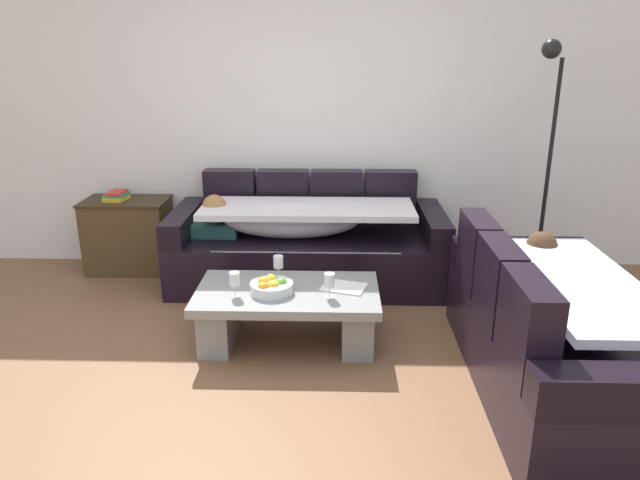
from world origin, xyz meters
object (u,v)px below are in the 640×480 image
floor_lamp (546,154)px  open_magazine (344,287)px  fruit_bowl (271,287)px  side_cabinet (129,235)px  couch_near_window (556,334)px  coffee_table (288,309)px  couch_along_wall (305,244)px  wine_glass_far_back (278,263)px  wine_glass_near_right (330,281)px  wine_glass_near_left (235,280)px  book_stack_on_cabinet (117,196)px

floor_lamp → open_magazine: bearing=-148.9°
fruit_bowl → side_cabinet: (-1.40, 1.36, -0.10)m
couch_near_window → floor_lamp: 1.70m
coffee_table → side_cabinet: 1.99m
couch_along_wall → coffee_table: bearing=-93.0°
open_magazine → wine_glass_far_back: bearing=178.8°
side_cabinet → open_magazine: bearing=-34.0°
couch_near_window → wine_glass_far_back: (-1.65, 0.69, 0.16)m
couch_along_wall → wine_glass_far_back: 0.91m
open_magazine → side_cabinet: side_cabinet is taller
fruit_bowl → couch_near_window: bearing=-14.8°
wine_glass_far_back → floor_lamp: bearing=21.5°
couch_near_window → wine_glass_near_right: size_ratio=11.53×
coffee_table → side_cabinet: (-1.50, 1.31, 0.08)m
wine_glass_far_back → floor_lamp: floor_lamp is taller
fruit_bowl → wine_glass_near_left: 0.24m
wine_glass_far_back → side_cabinet: (-1.43, 1.12, -0.17)m
fruit_bowl → open_magazine: (0.47, 0.10, -0.04)m
wine_glass_near_left → wine_glass_far_back: size_ratio=1.00×
book_stack_on_cabinet → couch_near_window: bearing=-29.8°
wine_glass_far_back → side_cabinet: bearing=142.0°
wine_glass_near_right → side_cabinet: 2.29m
couch_near_window → fruit_bowl: 1.74m
wine_glass_near_right → book_stack_on_cabinet: (-1.85, 1.43, 0.18)m
wine_glass_far_back → couch_near_window: bearing=-22.6°
wine_glass_near_left → floor_lamp: 2.57m
floor_lamp → wine_glass_near_left: bearing=-153.9°
wine_glass_near_left → book_stack_on_cabinet: (-1.25, 1.43, 0.18)m
coffee_table → book_stack_on_cabinet: bearing=140.3°
open_magazine → couch_near_window: bearing=-6.9°
coffee_table → wine_glass_far_back: bearing=111.7°
couch_near_window → floor_lamp: size_ratio=0.98×
couch_near_window → book_stack_on_cabinet: size_ratio=8.84×
coffee_table → couch_along_wall: bearing=87.0°
wine_glass_near_right → wine_glass_far_back: same height
fruit_bowl → floor_lamp: floor_lamp is taller
couch_near_window → coffee_table: bearing=72.5°
fruit_bowl → floor_lamp: (2.02, 1.03, 0.69)m
coffee_table → wine_glass_far_back: wine_glass_far_back is taller
couch_near_window → wine_glass_near_left: (-1.90, 0.37, 0.16)m
fruit_bowl → wine_glass_near_right: wine_glass_near_right is taller
wine_glass_near_left → wine_glass_near_right: 0.60m
coffee_table → wine_glass_far_back: (-0.08, 0.19, 0.26)m
coffee_table → wine_glass_near_right: wine_glass_near_right is taller
couch_near_window → book_stack_on_cabinet: bearing=60.2°
wine_glass_near_left → wine_glass_near_right: bearing=-0.1°
couch_near_window → wine_glass_near_left: couch_near_window is taller
wine_glass_near_left → side_cabinet: bearing=129.6°
couch_along_wall → side_cabinet: 1.58m
side_cabinet → floor_lamp: floor_lamp is taller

